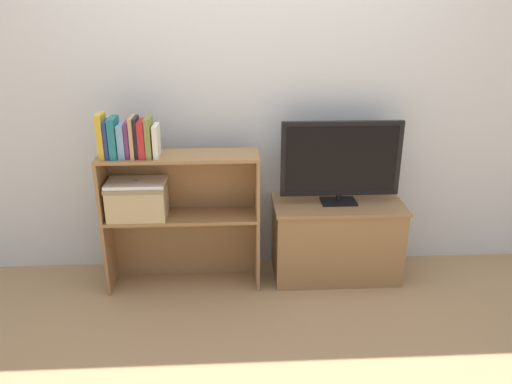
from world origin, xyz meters
TOP-DOWN VIEW (x-y plane):
  - ground_plane at (0.00, 0.00)m, footprint 16.00×16.00m
  - wall_back at (0.00, 0.43)m, footprint 10.00×0.05m
  - tv_stand at (0.53, 0.20)m, footprint 0.82×0.42m
  - tv at (0.53, 0.20)m, footprint 0.74×0.14m
  - bookshelf_lower_tier at (-0.46, 0.19)m, footprint 0.95×0.27m
  - bookshelf_upper_tier at (-0.46, 0.19)m, footprint 0.95×0.27m
  - book_mustard at (-0.88, 0.10)m, footprint 0.03×0.13m
  - book_navy at (-0.85, 0.10)m, footprint 0.02×0.14m
  - book_teal at (-0.81, 0.10)m, footprint 0.04×0.16m
  - book_skyblue at (-0.77, 0.10)m, footprint 0.04×0.13m
  - book_plum at (-0.74, 0.10)m, footprint 0.02×0.12m
  - book_tan at (-0.71, 0.10)m, footprint 0.02×0.16m
  - book_charcoal at (-0.68, 0.10)m, footprint 0.02×0.12m
  - book_crimson at (-0.65, 0.10)m, footprint 0.04×0.16m
  - book_olive at (-0.61, 0.10)m, footprint 0.03×0.16m
  - book_ivory at (-0.58, 0.10)m, footprint 0.03×0.15m
  - storage_basket_left at (-0.72, 0.12)m, footprint 0.35×0.24m
  - laptop at (-0.72, 0.12)m, footprint 0.35×0.22m

SIDE VIEW (x-z plane):
  - ground_plane at x=0.00m, z-range 0.00..0.00m
  - tv_stand at x=0.53m, z-range 0.00..0.51m
  - bookshelf_lower_tier at x=-0.46m, z-range 0.06..0.54m
  - storage_basket_left at x=-0.72m, z-range 0.49..0.70m
  - laptop at x=-0.72m, z-range 0.69..0.71m
  - bookshelf_upper_tier at x=-0.46m, z-range 0.54..0.92m
  - tv at x=0.53m, z-range 0.53..1.06m
  - book_ivory at x=-0.58m, z-range 0.87..1.05m
  - book_skyblue at x=-0.77m, z-range 0.87..1.06m
  - book_plum at x=-0.74m, z-range 0.87..1.07m
  - book_crimson at x=-0.65m, z-range 0.87..1.08m
  - book_navy at x=-0.85m, z-range 0.87..1.08m
  - book_olive at x=-0.61m, z-range 0.87..1.10m
  - book_teal at x=-0.81m, z-range 0.87..1.10m
  - book_charcoal at x=-0.68m, z-range 0.87..1.10m
  - book_tan at x=-0.71m, z-range 0.87..1.10m
  - book_mustard at x=-0.88m, z-range 0.87..1.12m
  - wall_back at x=0.00m, z-range 0.00..2.40m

